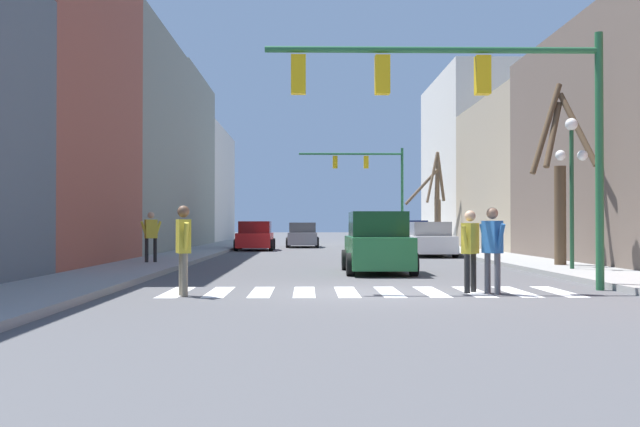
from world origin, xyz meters
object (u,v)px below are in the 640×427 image
at_px(car_driving_toward_lane, 378,245).
at_px(car_parked_left_near, 255,237).
at_px(traffic_signal_far, 373,175).
at_px(car_driving_away_lane, 429,240).
at_px(pedestrian_near_right_corner, 492,243).
at_px(pedestrian_waiting_at_curb, 183,242).
at_px(street_tree_left_far, 560,182).
at_px(pedestrian_crossing_street, 151,232).
at_px(pedestrian_on_right_sidewalk, 470,244).
at_px(street_lamp_right_corner, 572,162).
at_px(street_tree_left_mid, 436,200).
at_px(car_parked_right_far, 410,237).
at_px(traffic_signal_near, 470,97).
at_px(car_at_intersection, 303,236).

xyz_separation_m(car_driving_toward_lane, car_parked_left_near, (-4.96, 19.38, -0.08)).
xyz_separation_m(traffic_signal_far, car_parked_left_near, (-7.27, -8.42, -4.01)).
distance_m(car_driving_away_lane, pedestrian_near_right_corner, 18.31).
xyz_separation_m(pedestrian_waiting_at_curb, pedestrian_near_right_corner, (6.28, 0.32, -0.02)).
xyz_separation_m(car_driving_away_lane, car_parked_left_near, (-8.36, 7.94, 0.02)).
bearing_deg(car_driving_toward_lane, street_tree_left_far, -76.59).
height_order(car_driving_toward_lane, pedestrian_waiting_at_curb, pedestrian_waiting_at_curb).
relative_size(pedestrian_crossing_street, pedestrian_on_right_sidewalk, 0.99).
xyz_separation_m(car_driving_toward_lane, pedestrian_waiting_at_curb, (-4.56, -7.11, 0.24)).
relative_size(car_driving_toward_lane, car_parked_left_near, 1.06).
xyz_separation_m(pedestrian_crossing_street, pedestrian_on_right_sidewalk, (8.75, -9.91, -0.14)).
xyz_separation_m(pedestrian_waiting_at_curb, street_tree_left_far, (10.47, 8.52, 1.71)).
bearing_deg(street_tree_left_far, street_lamp_right_corner, -99.14).
height_order(street_lamp_right_corner, street_tree_left_mid, street_tree_left_mid).
relative_size(car_parked_left_near, street_tree_left_far, 0.71).
bearing_deg(traffic_signal_far, pedestrian_on_right_sidewalk, -91.61).
height_order(pedestrian_crossing_street, pedestrian_on_right_sidewalk, pedestrian_crossing_street).
bearing_deg(car_driving_away_lane, street_lamp_right_corner, -169.62).
relative_size(pedestrian_waiting_at_curb, pedestrian_near_right_corner, 1.02).
relative_size(pedestrian_waiting_at_curb, street_tree_left_far, 0.31).
relative_size(traffic_signal_far, pedestrian_waiting_at_curb, 3.86).
bearing_deg(car_parked_right_far, car_driving_toward_lane, 169.16).
relative_size(traffic_signal_near, pedestrian_near_right_corner, 4.15).
bearing_deg(street_tree_left_far, traffic_signal_near, -121.30).
height_order(street_lamp_right_corner, car_driving_away_lane, street_lamp_right_corner).
xyz_separation_m(traffic_signal_far, car_driving_toward_lane, (-2.31, -27.80, -3.93)).
bearing_deg(street_tree_left_mid, car_parked_left_near, -159.94).
height_order(car_driving_away_lane, pedestrian_on_right_sidewalk, pedestrian_on_right_sidewalk).
xyz_separation_m(street_lamp_right_corner, car_parked_left_near, (-10.55, 19.94, -2.49)).
relative_size(pedestrian_crossing_street, street_tree_left_far, 0.30).
bearing_deg(street_tree_left_far, car_parked_left_near, 121.17).
bearing_deg(street_tree_left_far, car_at_intersection, 109.24).
bearing_deg(street_tree_left_far, pedestrian_near_right_corner, -117.06).
relative_size(car_driving_away_lane, car_parked_left_near, 1.10).
distance_m(pedestrian_waiting_at_curb, pedestrian_near_right_corner, 6.29).
height_order(car_at_intersection, pedestrian_crossing_street, pedestrian_crossing_street).
bearing_deg(car_driving_away_lane, pedestrian_crossing_street, 126.38).
bearing_deg(traffic_signal_far, pedestrian_waiting_at_curb, -101.13).
distance_m(street_tree_left_mid, street_tree_left_far, 21.89).
distance_m(traffic_signal_near, street_tree_left_mid, 29.57).
height_order(traffic_signal_near, car_at_intersection, traffic_signal_near).
xyz_separation_m(traffic_signal_far, street_tree_left_far, (3.60, -26.39, -1.98)).
bearing_deg(car_parked_left_near, pedestrian_crossing_street, 171.24).
height_order(pedestrian_on_right_sidewalk, street_tree_left_mid, street_tree_left_mid).
height_order(traffic_signal_far, pedestrian_on_right_sidewalk, traffic_signal_far).
relative_size(traffic_signal_far, street_lamp_right_corner, 1.60).
bearing_deg(car_driving_toward_lane, car_parked_right_far, -10.84).
bearing_deg(pedestrian_on_right_sidewalk, street_lamp_right_corner, 2.32).
height_order(car_driving_toward_lane, car_parked_left_near, car_driving_toward_lane).
distance_m(street_lamp_right_corner, car_driving_toward_lane, 6.12).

